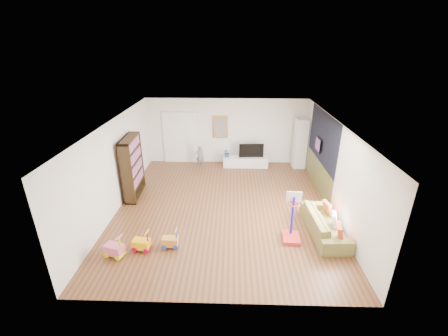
{
  "coord_description": "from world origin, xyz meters",
  "views": [
    {
      "loc": [
        0.25,
        -8.15,
        4.82
      ],
      "look_at": [
        0.0,
        0.4,
        1.15
      ],
      "focal_mm": 24.0,
      "sensor_mm": 36.0,
      "label": 1
    }
  ],
  "objects_px": {
    "bookshelf": "(132,167)",
    "basketball_hoop": "(293,218)",
    "media_console": "(245,162)",
    "sofa": "(325,224)"
  },
  "relations": [
    {
      "from": "media_console",
      "to": "basketball_hoop",
      "type": "height_order",
      "value": "basketball_hoop"
    },
    {
      "from": "bookshelf",
      "to": "basketball_hoop",
      "type": "bearing_deg",
      "value": -28.47
    },
    {
      "from": "bookshelf",
      "to": "basketball_hoop",
      "type": "height_order",
      "value": "bookshelf"
    },
    {
      "from": "sofa",
      "to": "media_console",
      "type": "bearing_deg",
      "value": 20.03
    },
    {
      "from": "media_console",
      "to": "bookshelf",
      "type": "relative_size",
      "value": 0.9
    },
    {
      "from": "bookshelf",
      "to": "sofa",
      "type": "height_order",
      "value": "bookshelf"
    },
    {
      "from": "sofa",
      "to": "bookshelf",
      "type": "bearing_deg",
      "value": 67.64
    },
    {
      "from": "bookshelf",
      "to": "sofa",
      "type": "distance_m",
      "value": 6.12
    },
    {
      "from": "media_console",
      "to": "sofa",
      "type": "relative_size",
      "value": 0.9
    },
    {
      "from": "media_console",
      "to": "sofa",
      "type": "height_order",
      "value": "sofa"
    }
  ]
}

